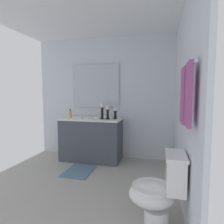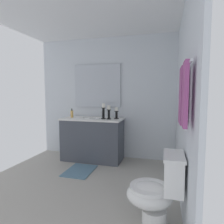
{
  "view_description": "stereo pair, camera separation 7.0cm",
  "coord_description": "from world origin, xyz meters",
  "px_view_note": "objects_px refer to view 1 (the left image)",
  "views": [
    {
      "loc": [
        2.6,
        1.15,
        1.32
      ],
      "look_at": [
        -0.09,
        0.48,
        1.06
      ],
      "focal_mm": 31.42,
      "sensor_mm": 36.0,
      "label": 1
    },
    {
      "loc": [
        2.58,
        1.22,
        1.32
      ],
      "look_at": [
        -0.09,
        0.48,
        1.06
      ],
      "focal_mm": 31.42,
      "sensor_mm": 36.0,
      "label": 2
    }
  ],
  "objects_px": {
    "sink_basin": "(91,120)",
    "candle_holder_mid": "(102,111)",
    "toilet": "(159,191)",
    "mirror": "(95,86)",
    "candle_holder_short": "(108,112)",
    "candle_holder_tall": "(115,113)",
    "soap_bottle": "(70,114)",
    "vanity_cabinet": "(91,139)",
    "towel_near_vanity": "(184,96)",
    "towel_bar": "(189,67)",
    "towel_center": "(189,95)",
    "bath_mat": "(79,171)"
  },
  "relations": [
    {
      "from": "vanity_cabinet",
      "to": "candle_holder_short",
      "type": "relative_size",
      "value": 4.63
    },
    {
      "from": "candle_holder_mid",
      "to": "soap_bottle",
      "type": "height_order",
      "value": "candle_holder_mid"
    },
    {
      "from": "candle_holder_mid",
      "to": "mirror",
      "type": "bearing_deg",
      "value": -143.88
    },
    {
      "from": "vanity_cabinet",
      "to": "soap_bottle",
      "type": "distance_m",
      "value": 0.66
    },
    {
      "from": "candle_holder_tall",
      "to": "toilet",
      "type": "xyz_separation_m",
      "value": [
        1.74,
        0.84,
        -0.58
      ]
    },
    {
      "from": "vanity_cabinet",
      "to": "candle_holder_tall",
      "type": "bearing_deg",
      "value": 92.77
    },
    {
      "from": "toilet",
      "to": "towel_near_vanity",
      "type": "relative_size",
      "value": 1.45
    },
    {
      "from": "vanity_cabinet",
      "to": "toilet",
      "type": "bearing_deg",
      "value": 37.62
    },
    {
      "from": "candle_holder_mid",
      "to": "soap_bottle",
      "type": "distance_m",
      "value": 0.69
    },
    {
      "from": "sink_basin",
      "to": "bath_mat",
      "type": "distance_m",
      "value": 1.01
    },
    {
      "from": "vanity_cabinet",
      "to": "candle_holder_short",
      "type": "height_order",
      "value": "candle_holder_short"
    },
    {
      "from": "towel_near_vanity",
      "to": "soap_bottle",
      "type": "bearing_deg",
      "value": -130.24
    },
    {
      "from": "mirror",
      "to": "sink_basin",
      "type": "bearing_deg",
      "value": 0.2
    },
    {
      "from": "candle_holder_short",
      "to": "soap_bottle",
      "type": "height_order",
      "value": "candle_holder_short"
    },
    {
      "from": "towel_bar",
      "to": "soap_bottle",
      "type": "bearing_deg",
      "value": -132.79
    },
    {
      "from": "sink_basin",
      "to": "mirror",
      "type": "distance_m",
      "value": 0.73
    },
    {
      "from": "candle_holder_short",
      "to": "bath_mat",
      "type": "distance_m",
      "value": 1.17
    },
    {
      "from": "mirror",
      "to": "toilet",
      "type": "xyz_separation_m",
      "value": [
        1.99,
        1.32,
        -1.11
      ]
    },
    {
      "from": "candle_holder_tall",
      "to": "bath_mat",
      "type": "xyz_separation_m",
      "value": [
        0.65,
        -0.48,
        -0.94
      ]
    },
    {
      "from": "towel_center",
      "to": "toilet",
      "type": "bearing_deg",
      "value": -146.58
    },
    {
      "from": "bath_mat",
      "to": "soap_bottle",
      "type": "bearing_deg",
      "value": -144.24
    },
    {
      "from": "mirror",
      "to": "toilet",
      "type": "relative_size",
      "value": 1.33
    },
    {
      "from": "bath_mat",
      "to": "mirror",
      "type": "bearing_deg",
      "value": 180.0
    },
    {
      "from": "candle_holder_mid",
      "to": "towel_near_vanity",
      "type": "distance_m",
      "value": 2.09
    },
    {
      "from": "candle_holder_tall",
      "to": "bath_mat",
      "type": "distance_m",
      "value": 1.24
    },
    {
      "from": "sink_basin",
      "to": "toilet",
      "type": "distance_m",
      "value": 2.2
    },
    {
      "from": "towel_near_vanity",
      "to": "bath_mat",
      "type": "relative_size",
      "value": 0.86
    },
    {
      "from": "vanity_cabinet",
      "to": "soap_bottle",
      "type": "relative_size",
      "value": 6.67
    },
    {
      "from": "mirror",
      "to": "soap_bottle",
      "type": "height_order",
      "value": "mirror"
    },
    {
      "from": "candle_holder_tall",
      "to": "mirror",
      "type": "bearing_deg",
      "value": -118.09
    },
    {
      "from": "towel_near_vanity",
      "to": "towel_bar",
      "type": "bearing_deg",
      "value": 5.95
    },
    {
      "from": "candle_holder_tall",
      "to": "bath_mat",
      "type": "relative_size",
      "value": 0.37
    },
    {
      "from": "toilet",
      "to": "towel_center",
      "type": "height_order",
      "value": "towel_center"
    },
    {
      "from": "towel_near_vanity",
      "to": "candle_holder_short",
      "type": "bearing_deg",
      "value": -144.18
    },
    {
      "from": "candle_holder_short",
      "to": "soap_bottle",
      "type": "xyz_separation_m",
      "value": [
        -0.03,
        -0.79,
        -0.06
      ]
    },
    {
      "from": "soap_bottle",
      "to": "towel_near_vanity",
      "type": "xyz_separation_m",
      "value": [
        1.66,
        1.96,
        0.39
      ]
    },
    {
      "from": "candle_holder_tall",
      "to": "soap_bottle",
      "type": "relative_size",
      "value": 1.23
    },
    {
      "from": "toilet",
      "to": "mirror",
      "type": "bearing_deg",
      "value": -146.48
    },
    {
      "from": "soap_bottle",
      "to": "towel_center",
      "type": "relative_size",
      "value": 0.37
    },
    {
      "from": "mirror",
      "to": "candle_holder_short",
      "type": "bearing_deg",
      "value": 46.66
    },
    {
      "from": "vanity_cabinet",
      "to": "towel_center",
      "type": "xyz_separation_m",
      "value": [
        2.02,
        1.52,
        0.89
      ]
    },
    {
      "from": "mirror",
      "to": "toilet",
      "type": "distance_m",
      "value": 2.63
    },
    {
      "from": "towel_near_vanity",
      "to": "mirror",
      "type": "bearing_deg",
      "value": -142.09
    },
    {
      "from": "sink_basin",
      "to": "towel_center",
      "type": "distance_m",
      "value": 2.58
    },
    {
      "from": "toilet",
      "to": "towel_near_vanity",
      "type": "bearing_deg",
      "value": 99.91
    },
    {
      "from": "sink_basin",
      "to": "candle_holder_mid",
      "type": "xyz_separation_m",
      "value": [
        0.06,
        0.24,
        0.19
      ]
    },
    {
      "from": "vanity_cabinet",
      "to": "soap_bottle",
      "type": "bearing_deg",
      "value": -87.9
    },
    {
      "from": "toilet",
      "to": "towel_bar",
      "type": "xyz_separation_m",
      "value": [
        0.14,
        0.22,
        1.17
      ]
    },
    {
      "from": "candle_holder_tall",
      "to": "toilet",
      "type": "height_order",
      "value": "candle_holder_tall"
    },
    {
      "from": "mirror",
      "to": "towel_bar",
      "type": "bearing_deg",
      "value": 35.91
    }
  ]
}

